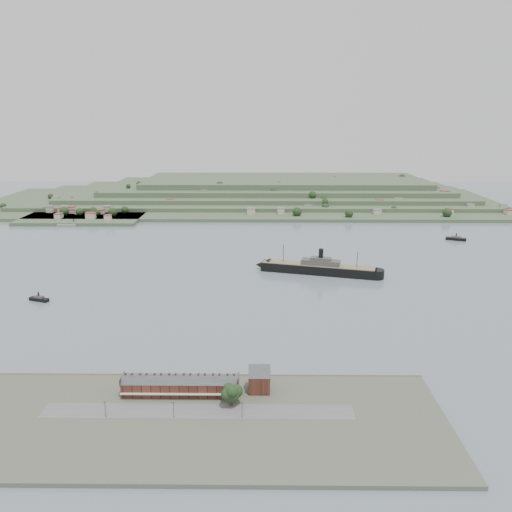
{
  "coord_description": "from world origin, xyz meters",
  "views": [
    {
      "loc": [
        28.04,
        -377.77,
        130.9
      ],
      "look_at": [
        23.87,
        30.0,
        13.95
      ],
      "focal_mm": 35.0,
      "sensor_mm": 36.0,
      "label": 1
    }
  ],
  "objects_px": {
    "gabled_building": "(259,379)",
    "tugboat": "(39,299)",
    "terrace_row": "(180,385)",
    "fig_tree": "(232,393)",
    "steamship": "(315,268)"
  },
  "relations": [
    {
      "from": "terrace_row",
      "to": "gabled_building",
      "type": "relative_size",
      "value": 3.95
    },
    {
      "from": "gabled_building",
      "to": "steamship",
      "type": "bearing_deg",
      "value": 76.26
    },
    {
      "from": "tugboat",
      "to": "fig_tree",
      "type": "distance_m",
      "value": 201.14
    },
    {
      "from": "terrace_row",
      "to": "gabled_building",
      "type": "distance_m",
      "value": 37.74
    },
    {
      "from": "tugboat",
      "to": "gabled_building",
      "type": "bearing_deg",
      "value": -37.46
    },
    {
      "from": "gabled_building",
      "to": "fig_tree",
      "type": "bearing_deg",
      "value": -132.26
    },
    {
      "from": "terrace_row",
      "to": "tugboat",
      "type": "relative_size",
      "value": 3.56
    },
    {
      "from": "gabled_building",
      "to": "tugboat",
      "type": "xyz_separation_m",
      "value": [
        -160.11,
        122.7,
        -6.52
      ]
    },
    {
      "from": "gabled_building",
      "to": "fig_tree",
      "type": "xyz_separation_m",
      "value": [
        -12.53,
        -13.79,
        0.59
      ]
    },
    {
      "from": "steamship",
      "to": "terrace_row",
      "type": "bearing_deg",
      "value": -113.42
    },
    {
      "from": "terrace_row",
      "to": "fig_tree",
      "type": "relative_size",
      "value": 5.01
    },
    {
      "from": "terrace_row",
      "to": "fig_tree",
      "type": "bearing_deg",
      "value": -21.36
    },
    {
      "from": "gabled_building",
      "to": "tugboat",
      "type": "relative_size",
      "value": 0.9
    },
    {
      "from": "steamship",
      "to": "fig_tree",
      "type": "xyz_separation_m",
      "value": [
        -58.9,
        -203.44,
        3.93
      ]
    },
    {
      "from": "steamship",
      "to": "tugboat",
      "type": "bearing_deg",
      "value": -162.03
    }
  ]
}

